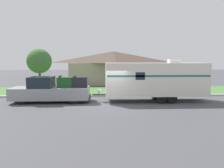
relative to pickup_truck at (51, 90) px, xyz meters
name	(u,v)px	position (x,y,z in m)	size (l,w,h in m)	color
ground_plane	(110,105)	(4.56, -1.31, -0.92)	(120.00, 120.00, 0.00)	#47474C
curb_strip	(109,96)	(4.56, 2.44, -0.85)	(80.00, 0.30, 0.14)	beige
lawn_strip	(108,91)	(4.56, 6.09, -0.90)	(80.00, 7.00, 0.03)	#477538
house_across_street	(113,67)	(5.63, 14.43, 1.43)	(12.74, 8.23, 4.54)	gray
pickup_truck	(51,90)	(0.00, 0.00, 0.00)	(6.09, 2.03, 2.08)	black
travel_trailer	(155,79)	(8.21, 0.00, 0.85)	(8.98, 2.32, 3.34)	black
mailbox	(133,84)	(6.92, 3.42, 0.11)	(0.48, 0.20, 1.34)	brown
tree_in_yard	(39,61)	(-2.53, 5.98, 2.24)	(2.55, 2.55, 4.45)	brown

